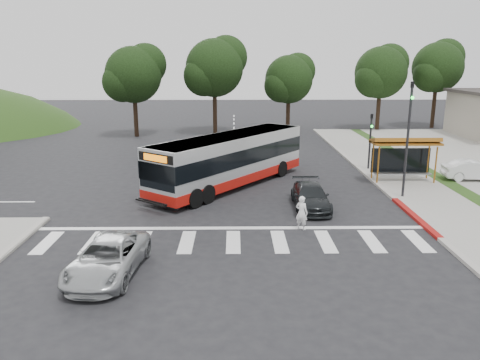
{
  "coord_description": "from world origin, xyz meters",
  "views": [
    {
      "loc": [
        0.06,
        -23.86,
        7.6
      ],
      "look_at": [
        0.34,
        -0.49,
        1.6
      ],
      "focal_mm": 35.0,
      "sensor_mm": 36.0,
      "label": 1
    }
  ],
  "objects_px": {
    "silver_suv_south": "(108,258)",
    "dark_sedan": "(311,197)",
    "transit_bus": "(230,161)",
    "pedestrian": "(302,213)"
  },
  "relations": [
    {
      "from": "pedestrian",
      "to": "silver_suv_south",
      "type": "xyz_separation_m",
      "value": [
        -7.68,
        -4.64,
        -0.15
      ]
    },
    {
      "from": "pedestrian",
      "to": "transit_bus",
      "type": "bearing_deg",
      "value": -33.13
    },
    {
      "from": "silver_suv_south",
      "to": "transit_bus",
      "type": "bearing_deg",
      "value": 75.78
    },
    {
      "from": "silver_suv_south",
      "to": "dark_sedan",
      "type": "bearing_deg",
      "value": 47.43
    },
    {
      "from": "transit_bus",
      "to": "pedestrian",
      "type": "relative_size",
      "value": 7.65
    },
    {
      "from": "transit_bus",
      "to": "dark_sedan",
      "type": "height_order",
      "value": "transit_bus"
    },
    {
      "from": "pedestrian",
      "to": "dark_sedan",
      "type": "bearing_deg",
      "value": -72.45
    },
    {
      "from": "transit_bus",
      "to": "dark_sedan",
      "type": "distance_m",
      "value": 6.32
    },
    {
      "from": "transit_bus",
      "to": "silver_suv_south",
      "type": "xyz_separation_m",
      "value": [
        -4.35,
        -12.42,
        -0.94
      ]
    },
    {
      "from": "transit_bus",
      "to": "silver_suv_south",
      "type": "relative_size",
      "value": 2.63
    }
  ]
}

